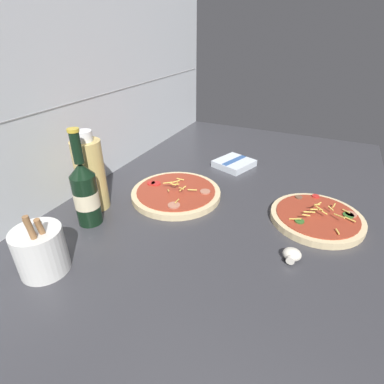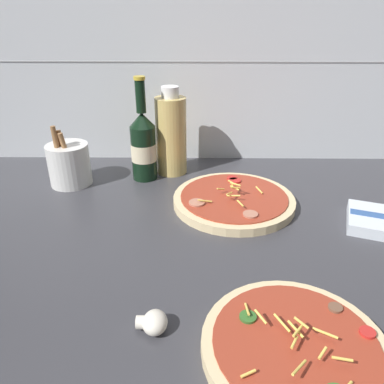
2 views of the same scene
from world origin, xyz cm
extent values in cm
cube|color=#38383D|center=(0.00, 0.00, 1.25)|extent=(160.00, 90.00, 2.50)
cube|color=silver|center=(0.00, 45.50, 30.00)|extent=(160.00, 1.00, 60.00)
cube|color=gray|center=(0.00, 44.95, 30.00)|extent=(156.80, 0.16, 0.30)
cylinder|color=beige|center=(5.71, -25.18, 3.44)|extent=(24.59, 24.59, 1.88)
cylinder|color=#9E3823|center=(5.71, -25.18, 4.53)|extent=(21.64, 21.64, 0.30)
cylinder|color=brown|center=(12.75, -19.29, 4.88)|extent=(2.04, 2.04, 0.40)
cylinder|color=red|center=(15.54, -23.76, 4.88)|extent=(2.12, 2.12, 0.40)
cylinder|color=#336628|center=(0.01, -21.21, 4.88)|extent=(2.41, 2.41, 0.40)
cylinder|color=#EFCC56|center=(-1.09, -30.38, 5.16)|extent=(1.96, 1.15, 0.48)
cylinder|color=#EFCC56|center=(5.74, -24.40, 6.02)|extent=(1.72, 2.74, 0.59)
cylinder|color=#EFCC56|center=(4.28, -23.02, 5.67)|extent=(1.87, 3.05, 0.61)
cylinder|color=#EFCC56|center=(8.11, -28.12, 6.04)|extent=(1.54, 1.65, 0.71)
cylinder|color=#EFCC56|center=(-0.46, -20.07, 5.22)|extent=(0.43, 3.06, 1.17)
cylinder|color=#EFCC56|center=(5.05, -26.60, 6.08)|extent=(1.36, 1.90, 0.47)
cylinder|color=#EFCC56|center=(5.76, -25.23, 6.63)|extent=(1.91, 2.15, 0.45)
cylinder|color=#EFCC56|center=(4.74, -30.33, 6.21)|extent=(2.47, 2.74, 1.06)
cylinder|color=#EFCC56|center=(6.26, -24.54, 7.29)|extent=(1.89, 1.61, 0.95)
cylinder|color=#EFCC56|center=(9.50, -24.74, 5.72)|extent=(3.05, 1.80, 0.54)
cylinder|color=#EFCC56|center=(1.47, -22.46, 6.19)|extent=(1.65, 2.17, 0.98)
cylinder|color=#EFCC56|center=(10.24, -28.88, 5.96)|extent=(2.45, 0.77, 0.42)
cylinder|color=beige|center=(1.31, 15.93, 3.46)|extent=(27.70, 27.70, 1.93)
cylinder|color=#9E3823|center=(1.31, 15.93, 4.58)|extent=(24.38, 24.38, 0.30)
cylinder|color=#B7755B|center=(3.95, 7.19, 4.93)|extent=(3.13, 3.13, 0.40)
cylinder|color=#B7755B|center=(-7.16, 12.11, 4.93)|extent=(3.52, 3.52, 0.40)
cylinder|color=red|center=(2.16, 23.68, 4.93)|extent=(3.03, 3.03, 0.40)
cylinder|color=red|center=(1.68, 25.21, 4.93)|extent=(2.57, 2.57, 0.40)
cylinder|color=#EFCC56|center=(0.92, 17.02, 6.88)|extent=(0.50, 2.56, 0.61)
cylinder|color=#EFCC56|center=(1.49, 15.88, 7.69)|extent=(2.42, 1.55, 0.48)
cylinder|color=#EFCC56|center=(1.53, 15.68, 6.94)|extent=(2.22, 0.89, 0.76)
cylinder|color=#EFCC56|center=(0.71, 18.40, 7.03)|extent=(1.26, 2.97, 0.93)
cylinder|color=#EFCC56|center=(0.95, 13.40, 6.03)|extent=(2.99, 0.96, 0.70)
cylinder|color=#EFCC56|center=(7.23, 17.48, 5.48)|extent=(1.60, 2.27, 1.07)
cylinder|color=#EFCC56|center=(-5.40, 12.01, 5.45)|extent=(3.24, 0.91, 1.03)
cylinder|color=#EFCC56|center=(1.40, 15.95, 6.69)|extent=(2.11, 1.61, 0.76)
cylinder|color=#EFCC56|center=(-0.05, 13.39, 6.59)|extent=(1.63, 2.22, 0.85)
cylinder|color=#EFCC56|center=(2.20, 10.73, 5.57)|extent=(1.36, 2.73, 0.40)
cylinder|color=#EFCC56|center=(-1.72, 16.90, 5.94)|extent=(1.96, 1.57, 1.06)
cylinder|color=black|center=(-20.88, 30.53, 9.51)|extent=(6.42, 6.42, 14.01)
cone|color=black|center=(-20.88, 30.53, 18.28)|extent=(6.42, 6.42, 3.53)
cylinder|color=black|center=(-20.88, 30.53, 23.96)|extent=(2.44, 2.44, 7.84)
cylinder|color=gold|center=(-20.88, 30.53, 28.28)|extent=(2.81, 2.81, 0.80)
cylinder|color=beige|center=(-20.88, 30.53, 9.79)|extent=(6.48, 6.48, 4.48)
cylinder|color=#D6B766|center=(-14.01, 34.64, 12.65)|extent=(8.11, 8.11, 20.30)
cylinder|color=white|center=(-14.01, 34.64, 24.18)|extent=(4.46, 4.46, 2.77)
cylinder|color=white|center=(-14.65, -21.52, 3.97)|extent=(1.89, 1.89, 1.89)
ellipsoid|color=silver|center=(-12.97, -21.52, 3.97)|extent=(3.58, 4.21, 2.94)
cylinder|color=silver|center=(-39.31, 26.80, 7.72)|extent=(10.34, 10.34, 10.45)
cylinder|color=olive|center=(-38.88, 24.80, 11.64)|extent=(2.84, 1.73, 9.99)
cylinder|color=olive|center=(-40.19, 25.98, 11.73)|extent=(2.49, 2.55, 10.17)
cylinder|color=olive|center=(-40.96, 24.90, 12.42)|extent=(2.27, 2.19, 11.54)
cube|color=silver|center=(30.81, 6.68, 3.70)|extent=(16.10, 15.59, 2.40)
cube|color=#335693|center=(30.81, 6.68, 4.98)|extent=(12.17, 6.16, 0.16)
camera|label=1|loc=(-70.16, -23.23, 49.69)|focal=28.00mm
camera|label=2|loc=(-7.29, -59.97, 43.74)|focal=35.00mm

